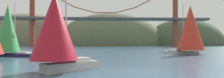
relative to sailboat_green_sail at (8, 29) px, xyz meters
name	(u,v)px	position (x,y,z in m)	size (l,w,h in m)	color
ground_plane	(132,72)	(20.16, -21.78, -5.11)	(360.00, 360.00, 0.00)	#385670
headland_right	(185,46)	(80.16, 113.22, -5.11)	(59.92, 44.00, 40.58)	#425138
headland_left	(26,46)	(-34.84, 113.22, -5.11)	(83.15, 44.00, 46.02)	#6B664C
headland_center	(111,46)	(25.16, 113.22, -5.11)	(81.12, 44.00, 47.52)	#5B6647
suspension_bridge	(105,16)	(20.16, 73.22, 11.45)	(113.14, 6.00, 36.52)	brown
sailboat_green_sail	(8,29)	(0.00, 0.00, 0.00)	(8.83, 5.90, 10.21)	#191E4C
sailboat_crimson_sail	(56,29)	(13.27, -21.82, -1.27)	(6.92, 6.76, 7.28)	#B7B2A8
sailboat_scarlet_sail	(190,29)	(37.26, 5.11, 0.62)	(9.13, 10.18, 11.39)	#B7B2A8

